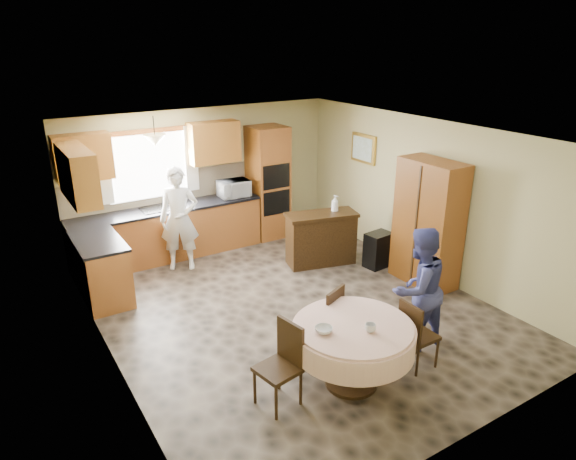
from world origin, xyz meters
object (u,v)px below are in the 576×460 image
(chair_back, at_px, (327,317))
(person_sink, at_px, (179,219))
(sideboard, at_px, (321,240))
(oven_tower, at_px, (268,183))
(person_dining, at_px, (418,289))
(dining_table, at_px, (353,338))
(chair_left, at_px, (283,360))
(cupboard, at_px, (428,223))
(chair_right, at_px, (415,332))

(chair_back, distance_m, person_sink, 3.36)
(sideboard, distance_m, chair_back, 2.64)
(oven_tower, bearing_deg, person_dining, -94.71)
(sideboard, distance_m, person_dining, 2.71)
(oven_tower, height_order, dining_table, oven_tower)
(chair_back, bearing_deg, chair_left, 5.80)
(cupboard, relative_size, dining_table, 1.46)
(chair_left, bearing_deg, chair_right, 69.13)
(chair_left, relative_size, person_dining, 0.59)
(cupboard, xyz_separation_m, person_sink, (-3.04, 2.53, -0.12))
(oven_tower, height_order, chair_right, oven_tower)
(oven_tower, xyz_separation_m, chair_back, (-1.37, -3.79, -0.57))
(oven_tower, xyz_separation_m, chair_right, (-0.70, -4.58, -0.59))
(oven_tower, height_order, chair_left, oven_tower)
(chair_back, bearing_deg, person_dining, 133.96)
(sideboard, bearing_deg, dining_table, -105.13)
(dining_table, bearing_deg, cupboard, 28.70)
(cupboard, relative_size, chair_back, 2.19)
(person_dining, bearing_deg, oven_tower, -93.86)
(cupboard, xyz_separation_m, chair_right, (-1.77, -1.55, -0.51))
(oven_tower, xyz_separation_m, person_dining, (-0.35, -4.25, -0.27))
(sideboard, xyz_separation_m, person_dining, (-0.45, -2.65, 0.37))
(cupboard, bearing_deg, person_sink, 140.29)
(oven_tower, height_order, sideboard, oven_tower)
(sideboard, relative_size, chair_right, 1.38)
(chair_left, height_order, person_sink, person_sink)
(chair_left, bearing_deg, oven_tower, 141.38)
(cupboard, bearing_deg, chair_right, -138.83)
(oven_tower, xyz_separation_m, sideboard, (0.10, -1.60, -0.64))
(sideboard, bearing_deg, chair_left, -117.56)
(chair_back, bearing_deg, dining_table, 56.35)
(chair_right, bearing_deg, chair_back, 40.37)
(person_dining, bearing_deg, chair_right, 44.39)
(sideboard, xyz_separation_m, dining_table, (-1.60, -2.84, 0.17))
(dining_table, xyz_separation_m, person_sink, (-0.47, 3.94, 0.27))
(dining_table, relative_size, chair_back, 1.50)
(chair_right, xyz_separation_m, person_dining, (0.35, 0.33, 0.32))
(sideboard, xyz_separation_m, chair_back, (-1.47, -2.19, 0.07))
(sideboard, xyz_separation_m, person_sink, (-2.07, 1.09, 0.44))
(cupboard, bearing_deg, sideboard, 124.16)
(sideboard, distance_m, dining_table, 3.27)
(person_dining, bearing_deg, cupboard, -138.58)
(cupboard, distance_m, chair_back, 2.60)
(chair_left, height_order, chair_right, chair_left)
(person_sink, bearing_deg, person_dining, -41.57)
(oven_tower, distance_m, cupboard, 3.22)
(sideboard, relative_size, chair_left, 1.28)
(chair_left, relative_size, chair_right, 1.08)
(chair_left, relative_size, chair_back, 1.04)
(person_sink, xyz_separation_m, person_dining, (1.62, -3.74, -0.08))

